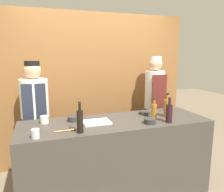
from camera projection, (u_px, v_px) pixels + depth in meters
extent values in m
plane|color=#756651|center=(116.00, 192.00, 2.81)|extent=(14.00, 14.00, 0.00)
cube|color=brown|center=(93.00, 88.00, 3.62)|extent=(3.12, 0.18, 2.40)
cube|color=#3D3833|center=(116.00, 158.00, 2.72)|extent=(2.27, 0.75, 0.96)
cylinder|color=#2D2D2D|center=(150.00, 121.00, 2.53)|extent=(0.14, 0.14, 0.06)
cylinder|color=red|center=(150.00, 119.00, 2.53)|extent=(0.11, 0.11, 0.02)
cylinder|color=#2D2D2D|center=(145.00, 113.00, 2.93)|extent=(0.15, 0.15, 0.04)
cylinder|color=orange|center=(145.00, 112.00, 2.93)|extent=(0.12, 0.12, 0.01)
cylinder|color=#2D2D2D|center=(73.00, 119.00, 2.62)|extent=(0.13, 0.13, 0.06)
cylinder|color=silver|center=(73.00, 117.00, 2.62)|extent=(0.11, 0.11, 0.02)
cylinder|color=#2D2D2D|center=(168.00, 109.00, 3.12)|extent=(0.11, 0.11, 0.05)
cylinder|color=#703384|center=(168.00, 108.00, 3.12)|extent=(0.09, 0.09, 0.01)
cube|color=white|center=(97.00, 122.00, 2.55)|extent=(0.32, 0.23, 0.02)
cylinder|color=black|center=(169.00, 113.00, 2.56)|extent=(0.08, 0.08, 0.22)
cylinder|color=black|center=(170.00, 102.00, 2.54)|extent=(0.03, 0.03, 0.07)
cylinder|color=black|center=(170.00, 98.00, 2.53)|extent=(0.03, 0.03, 0.02)
cylinder|color=olive|center=(167.00, 108.00, 2.80)|extent=(0.09, 0.09, 0.22)
cylinder|color=olive|center=(168.00, 97.00, 2.77)|extent=(0.03, 0.03, 0.07)
cylinder|color=black|center=(168.00, 94.00, 2.76)|extent=(0.04, 0.04, 0.02)
cylinder|color=black|center=(80.00, 122.00, 2.22)|extent=(0.07, 0.07, 0.23)
cylinder|color=black|center=(80.00, 107.00, 2.19)|extent=(0.03, 0.03, 0.07)
cylinder|color=black|center=(80.00, 103.00, 2.18)|extent=(0.03, 0.03, 0.02)
cylinder|color=#9E661E|center=(154.00, 111.00, 2.73)|extent=(0.07, 0.07, 0.18)
cylinder|color=#9E661E|center=(154.00, 102.00, 2.71)|extent=(0.03, 0.03, 0.06)
cylinder|color=black|center=(154.00, 99.00, 2.71)|extent=(0.03, 0.03, 0.02)
cylinder|color=#B7B7BC|center=(35.00, 134.00, 2.08)|extent=(0.08, 0.08, 0.09)
cylinder|color=silver|center=(44.00, 120.00, 2.54)|extent=(0.09, 0.09, 0.09)
cylinder|color=#B2844C|center=(63.00, 131.00, 2.26)|extent=(0.18, 0.02, 0.02)
ellipsoid|color=#B2844C|center=(73.00, 129.00, 2.29)|extent=(0.05, 0.04, 0.02)
cylinder|color=#28282D|center=(38.00, 147.00, 3.10)|extent=(0.27, 0.27, 0.90)
cylinder|color=white|center=(34.00, 98.00, 2.97)|extent=(0.37, 0.37, 0.52)
cube|color=#232838|center=(34.00, 102.00, 2.81)|extent=(0.30, 0.02, 0.48)
sphere|color=tan|center=(32.00, 70.00, 2.90)|extent=(0.23, 0.23, 0.23)
cylinder|color=black|center=(32.00, 64.00, 2.89)|extent=(0.19, 0.19, 0.08)
cylinder|color=#28282D|center=(153.00, 133.00, 3.69)|extent=(0.23, 0.23, 0.88)
cylinder|color=silver|center=(155.00, 90.00, 3.55)|extent=(0.31, 0.31, 0.61)
cube|color=#561E19|center=(159.00, 93.00, 3.42)|extent=(0.25, 0.02, 0.56)
sphere|color=tan|center=(155.00, 64.00, 3.48)|extent=(0.22, 0.22, 0.22)
cylinder|color=white|center=(156.00, 59.00, 3.46)|extent=(0.19, 0.19, 0.08)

